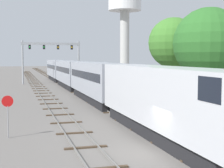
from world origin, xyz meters
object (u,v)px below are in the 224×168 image
Objects in this scene: signal_gantry at (51,53)px; trackside_tree_left at (174,43)px; trackside_tree_right at (185,47)px; water_tower at (125,10)px; trackside_tree_mid at (209,43)px; stop_sign at (8,111)px; passenger_train at (80,76)px.

trackside_tree_left reaches higher than signal_gantry.
water_tower is at bearing 85.53° from trackside_tree_right.
trackside_tree_mid reaches higher than trackside_tree_left.
signal_gantry is at bearing -138.26° from water_tower.
signal_gantry is 32.76m from water_tower.
trackside_tree_right is (-3.24, -41.52, -11.65)m from water_tower.
trackside_tree_mid is at bearing 30.06° from stop_sign.
water_tower is at bearing 82.93° from trackside_tree_mid.
trackside_tree_mid is (23.70, 13.71, 5.29)m from stop_sign.
trackside_tree_right is at bearing 74.49° from trackside_tree_mid.
water_tower is at bearing 41.74° from signal_gantry.
signal_gantry is 48.27m from stop_sign.
trackside_tree_right is (19.39, -21.32, 0.74)m from signal_gantry.
water_tower reaches higher than stop_sign.
water_tower is 8.38× the size of stop_sign.
trackside_tree_mid is 1.04× the size of trackside_tree_right.
water_tower is (22.63, 20.19, 12.39)m from signal_gantry.
trackside_tree_left is at bearing -98.45° from water_tower.
passenger_train is at bearing 135.43° from trackside_tree_mid.
stop_sign is 34.18m from trackside_tree_left.
stop_sign is (-7.75, -47.43, -4.56)m from signal_gantry.
trackside_tree_left is 10.07m from trackside_tree_mid.
stop_sign is at bearing -114.19° from water_tower.
trackside_tree_right is at bearing 35.51° from trackside_tree_left.
water_tower is 2.08× the size of trackside_tree_mid.
stop_sign is at bearing -110.18° from passenger_train.
trackside_tree_left is at bearing -13.90° from passenger_train.
passenger_train is 6.55× the size of signal_gantry.
signal_gantry is 28.83m from trackside_tree_right.
trackside_tree_left is 0.99× the size of trackside_tree_mid.
passenger_train is 29.00m from stop_sign.
trackside_tree_left is (23.87, 23.77, 5.77)m from stop_sign.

